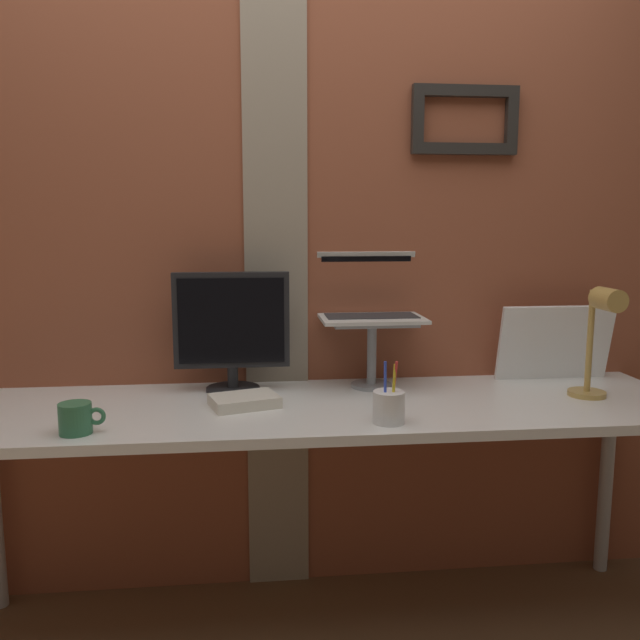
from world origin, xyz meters
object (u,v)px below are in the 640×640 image
at_px(monitor, 232,326).
at_px(coffee_mug, 76,418).
at_px(desk_lamp, 600,331).
at_px(pen_cup, 389,406).
at_px(laptop, 368,300).
at_px(whiteboard_panel, 555,343).

relative_size(monitor, coffee_mug, 3.23).
xyz_separation_m(desk_lamp, pen_cup, (-0.70, -0.16, -0.18)).
bearing_deg(monitor, laptop, 8.90).
height_order(laptop, desk_lamp, laptop).
xyz_separation_m(monitor, coffee_mug, (-0.41, -0.40, -0.18)).
height_order(laptop, pen_cup, laptop).
distance_m(laptop, coffee_mug, 1.03).
height_order(monitor, pen_cup, monitor).
xyz_separation_m(laptop, desk_lamp, (0.68, -0.32, -0.07)).
bearing_deg(laptop, monitor, -171.10).
bearing_deg(desk_lamp, monitor, 168.08).
xyz_separation_m(desk_lamp, coffee_mug, (-1.56, -0.16, -0.18)).
relative_size(pen_cup, coffee_mug, 1.45).
xyz_separation_m(whiteboard_panel, pen_cup, (-0.70, -0.43, -0.09)).
height_order(whiteboard_panel, pen_cup, whiteboard_panel).
bearing_deg(whiteboard_panel, desk_lamp, -88.18).
bearing_deg(pen_cup, desk_lamp, 12.56).
distance_m(monitor, coffee_mug, 0.60).
xyz_separation_m(whiteboard_panel, desk_lamp, (0.01, -0.27, 0.09)).
bearing_deg(pen_cup, whiteboard_panel, 31.72).
bearing_deg(coffee_mug, monitor, 44.43).
relative_size(desk_lamp, pen_cup, 2.03).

